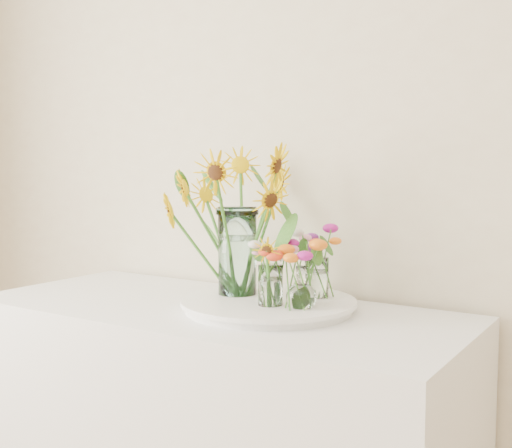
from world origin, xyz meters
The scene contains 9 objects.
tray centered at (-0.37, 1.97, 0.91)m, with size 0.45×0.45×0.03m, color white.
mason_jar centered at (-0.49, 1.99, 1.05)m, with size 0.11×0.11×0.25m, color #BCEBE5.
sunflower_bouquet centered at (-0.49, 1.99, 1.15)m, with size 0.63×0.63×0.44m, color #EABC04, non-canonical shape.
small_vase_a centered at (-0.33, 1.91, 0.98)m, with size 0.06×0.06×0.11m, color white.
wildflower_posy_a centered at (-0.33, 1.91, 1.03)m, with size 0.19×0.19×0.20m, color orange, non-canonical shape.
small_vase_b centered at (-0.25, 1.93, 0.98)m, with size 0.08×0.08×0.11m, color white, non-canonical shape.
wildflower_posy_b centered at (-0.25, 1.93, 1.03)m, with size 0.20×0.20×0.20m, color orange, non-canonical shape.
small_vase_c centered at (-0.28, 2.07, 0.98)m, with size 0.07×0.07×0.11m, color white.
wildflower_posy_c centered at (-0.28, 2.07, 1.03)m, with size 0.18×0.18×0.20m, color orange, non-canonical shape.
Camera 1 is at (0.52, 0.51, 1.29)m, focal length 45.00 mm.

